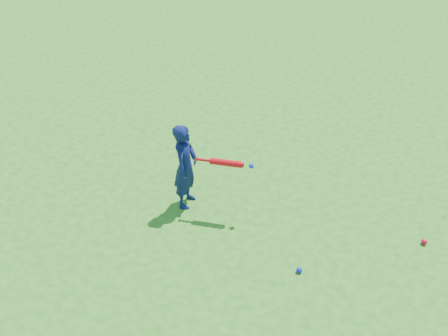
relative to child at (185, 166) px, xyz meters
name	(u,v)px	position (x,y,z in m)	size (l,w,h in m)	color
ground	(167,223)	(-0.12, -0.45, -0.58)	(80.00, 80.00, 0.00)	#2A741B
child	(185,166)	(0.00, 0.00, 0.00)	(0.43, 0.28, 1.17)	#10184D
ground_ball_red	(424,242)	(2.99, -0.05, -0.55)	(0.07, 0.07, 0.07)	red
ground_ball_blue	(299,270)	(1.60, -0.88, -0.55)	(0.07, 0.07, 0.07)	#0C26D5
bat_swing	(228,163)	(0.56, -0.03, 0.16)	(0.72, 0.10, 0.08)	red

